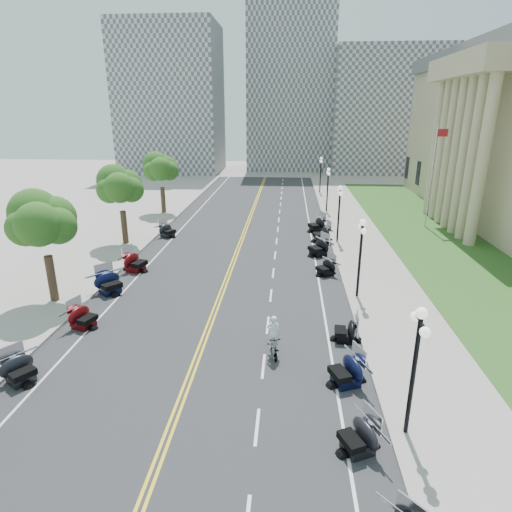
{
  "coord_description": "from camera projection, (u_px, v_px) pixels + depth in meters",
  "views": [
    {
      "loc": [
        4.15,
        -20.99,
        11.18
      ],
      "look_at": [
        2.11,
        5.86,
        2.0
      ],
      "focal_mm": 30.0,
      "sensor_mm": 36.0,
      "label": 1
    }
  ],
  "objects": [
    {
      "name": "motorcycle_s_7",
      "position": [
        135.0,
        261.0,
        31.17
      ],
      "size": [
        2.68,
        2.68,
        1.51
      ],
      "primitive_type": null,
      "rotation": [
        0.0,
        0.0,
        1.28
      ],
      "color": "#590A0C",
      "rests_on": "road"
    },
    {
      "name": "bicycle",
      "position": [
        273.0,
        345.0,
        20.42
      ],
      "size": [
        0.9,
        1.97,
        1.14
      ],
      "primitive_type": "imported",
      "rotation": [
        0.0,
        0.0,
        0.2
      ],
      "color": "#A51414",
      "rests_on": "road"
    },
    {
      "name": "motorcycle_n_9",
      "position": [
        322.0,
        233.0,
        38.15
      ],
      "size": [
        2.68,
        2.68,
        1.56
      ],
      "primitive_type": null,
      "rotation": [
        0.0,
        0.0,
        -1.34
      ],
      "color": "black",
      "rests_on": "road"
    },
    {
      "name": "street_lamp_4",
      "position": [
        327.0,
        190.0,
        48.69
      ],
      "size": [
        0.5,
        1.2,
        4.9
      ],
      "primitive_type": null,
      "color": "black",
      "rests_on": "sidewalk_north"
    },
    {
      "name": "street_lamp_3",
      "position": [
        339.0,
        214.0,
        37.36
      ],
      "size": [
        0.5,
        1.2,
        4.9
      ],
      "primitive_type": null,
      "color": "black",
      "rests_on": "sidewalk_north"
    },
    {
      "name": "lane_dash_13",
      "position": [
        280.0,
        211.0,
        49.91
      ],
      "size": [
        0.12,
        2.0,
        0.0
      ],
      "primitive_type": "cube",
      "color": "white",
      "rests_on": "road"
    },
    {
      "name": "edge_line_south",
      "position": [
        152.0,
        260.0,
        33.61
      ],
      "size": [
        0.12,
        90.0,
        0.0
      ],
      "primitive_type": "cube",
      "color": "white",
      "rests_on": "road"
    },
    {
      "name": "street_lamp_5",
      "position": [
        320.0,
        175.0,
        60.01
      ],
      "size": [
        0.5,
        1.2,
        4.9
      ],
      "primitive_type": null,
      "color": "black",
      "rests_on": "sidewalk_north"
    },
    {
      "name": "distant_block_b",
      "position": [
        290.0,
        90.0,
        82.77
      ],
      "size": [
        16.0,
        12.0,
        30.0
      ],
      "primitive_type": "cube",
      "color": "gray",
      "rests_on": "ground"
    },
    {
      "name": "lane_dash_10",
      "position": [
        277.0,
        241.0,
        38.58
      ],
      "size": [
        0.12,
        2.0,
        0.0
      ],
      "primitive_type": "cube",
      "color": "white",
      "rests_on": "road"
    },
    {
      "name": "lane_dash_7",
      "position": [
        271.0,
        295.0,
        27.26
      ],
      "size": [
        0.12,
        2.0,
        0.0
      ],
      "primitive_type": "cube",
      "color": "white",
      "rests_on": "road"
    },
    {
      "name": "road",
      "position": [
        233.0,
        262.0,
        33.15
      ],
      "size": [
        16.0,
        90.0,
        0.01
      ],
      "primitive_type": "cube",
      "color": "#333335",
      "rests_on": "ground"
    },
    {
      "name": "motorcycle_n_5",
      "position": [
        346.0,
        330.0,
        21.7
      ],
      "size": [
        1.93,
        1.93,
        1.26
      ],
      "primitive_type": null,
      "rotation": [
        0.0,
        0.0,
        -1.65
      ],
      "color": "black",
      "rests_on": "road"
    },
    {
      "name": "motorcycle_n_4",
      "position": [
        346.0,
        370.0,
        18.24
      ],
      "size": [
        2.59,
        2.59,
        1.39
      ],
      "primitive_type": null,
      "rotation": [
        0.0,
        0.0,
        -1.18
      ],
      "color": "black",
      "rests_on": "road"
    },
    {
      "name": "lane_dash_5",
      "position": [
        263.0,
        366.0,
        19.71
      ],
      "size": [
        0.12,
        2.0,
        0.0
      ],
      "primitive_type": "cube",
      "color": "white",
      "rests_on": "road"
    },
    {
      "name": "motorcycle_s_4",
      "position": [
        19.0,
        369.0,
        18.39
      ],
      "size": [
        2.59,
        2.59,
        1.3
      ],
      "primitive_type": null,
      "rotation": [
        0.0,
        0.0,
        0.98
      ],
      "color": "black",
      "rests_on": "road"
    },
    {
      "name": "lane_dash_16",
      "position": [
        282.0,
        193.0,
        61.24
      ],
      "size": [
        0.12,
        2.0,
        0.0
      ],
      "primitive_type": "cube",
      "color": "white",
      "rests_on": "road"
    },
    {
      "name": "distant_block_a",
      "position": [
        171.0,
        100.0,
        79.33
      ],
      "size": [
        18.0,
        14.0,
        26.0
      ],
      "primitive_type": "cube",
      "color": "gray",
      "rests_on": "ground"
    },
    {
      "name": "street_lamp_1",
      "position": [
        413.0,
        373.0,
        14.71
      ],
      "size": [
        0.5,
        1.2,
        4.9
      ],
      "primitive_type": null,
      "color": "black",
      "rests_on": "sidewalk_north"
    },
    {
      "name": "lawn",
      "position": [
        432.0,
        238.0,
        39.43
      ],
      "size": [
        9.0,
        60.0,
        0.1
      ],
      "primitive_type": "cube",
      "color": "#356023",
      "rests_on": "ground"
    },
    {
      "name": "sidewalk_north",
      "position": [
        370.0,
        265.0,
        32.38
      ],
      "size": [
        5.0,
        90.0,
        0.15
      ],
      "primitive_type": "cube",
      "color": "#9E9991",
      "rests_on": "ground"
    },
    {
      "name": "lane_dash_4",
      "position": [
        257.0,
        426.0,
        15.93
      ],
      "size": [
        0.12,
        2.0,
        0.0
      ],
      "primitive_type": "cube",
      "color": "white",
      "rests_on": "road"
    },
    {
      "name": "edge_line_north",
      "position": [
        316.0,
        265.0,
        32.69
      ],
      "size": [
        0.12,
        90.0,
        0.0
      ],
      "primitive_type": "cube",
      "color": "white",
      "rests_on": "road"
    },
    {
      "name": "centerline_yellow_b",
      "position": [
        235.0,
        262.0,
        33.14
      ],
      "size": [
        0.12,
        90.0,
        0.0
      ],
      "primitive_type": "cube",
      "color": "yellow",
      "rests_on": "road"
    },
    {
      "name": "flagpole",
      "position": [
        431.0,
        178.0,
        41.57
      ],
      "size": [
        1.1,
        0.2,
        10.0
      ],
      "primitive_type": null,
      "color": "silver",
      "rests_on": "ground"
    },
    {
      "name": "motorcycle_n_7",
      "position": [
        326.0,
        267.0,
        30.45
      ],
      "size": [
        2.46,
        2.46,
        1.25
      ],
      "primitive_type": null,
      "rotation": [
        0.0,
        0.0,
        -0.99
      ],
      "color": "black",
      "rests_on": "road"
    },
    {
      "name": "motorcycle_s_6",
      "position": [
        109.0,
        282.0,
        27.38
      ],
      "size": [
        3.09,
        3.09,
        1.53
      ],
      "primitive_type": null,
      "rotation": [
        0.0,
        0.0,
        0.83
      ],
      "color": "black",
      "rests_on": "road"
    },
    {
      "name": "lane_dash_6",
      "position": [
        268.0,
        325.0,
        23.48
      ],
      "size": [
        0.12,
        2.0,
        0.0
      ],
      "primitive_type": "cube",
      "color": "white",
      "rests_on": "road"
    },
    {
      "name": "lane_dash_15",
      "position": [
        281.0,
        198.0,
        57.46
      ],
      "size": [
        0.12,
        2.0,
        0.0
      ],
      "primitive_type": "cube",
      "color": "white",
      "rests_on": "road"
    },
    {
      "name": "lane_dash_14",
      "position": [
        280.0,
        204.0,
        53.68
      ],
      "size": [
        0.12,
        2.0,
        0.0
      ],
      "primitive_type": "cube",
      "color": "white",
      "rests_on": "road"
    },
    {
      "name": "motorcycle_n_10",
      "position": [
        317.0,
        224.0,
        41.35
      ],
      "size": [
        2.91,
        2.91,
        1.54
      ],
      "primitive_type": null,
      "rotation": [
        0.0,
        0.0,
        -1.15
      ],
      "color": "black",
      "rests_on": "road"
    },
    {
      "name": "lane_dash_11",
      "position": [
        278.0,
        229.0,
        42.36
      ],
      "size": [
        0.12,
        2.0,
        0.0
      ],
      "primitive_type": "cube",
      "color": "white",
      "rests_on": "road"
    },
    {
      "name": "lane_dash_18",
      "position": [
        283.0,
        184.0,
        68.79
      ],
      "size": [
        0.12,
        2.0,
        0.0
      ],
      "primitive_type": "cube",
      "color": "white",
      "rests_on": "road"
    },
    {
      "name": "cyclist_rider",
      "position": [
        274.0,
        317.0,
        19.96
      ],
      "size": [
        0.64,
        0.42,
        1.75
      ],
      "primitive_type": "imported",
      "rotation": [
        0.0,
        0.0,
        3.14
      ],
      "color": "white",
      "rests_on": "bicycle"
    },
    {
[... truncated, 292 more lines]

